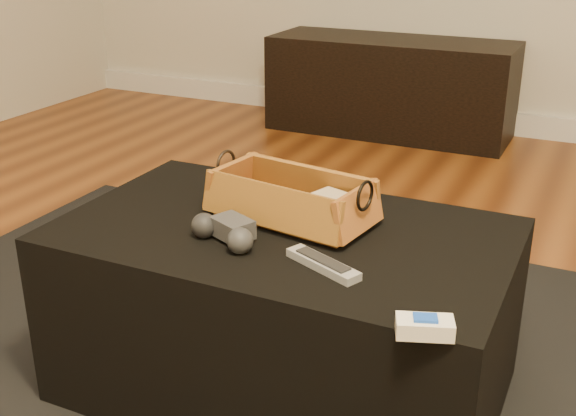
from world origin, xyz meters
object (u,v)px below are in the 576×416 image
at_px(silver_remote, 323,264).
at_px(ottoman, 284,311).
at_px(wicker_basket, 291,201).
at_px(media_cabinet, 390,87).
at_px(cream_gadget, 425,327).
at_px(tv_remote, 281,210).
at_px(game_controller, 226,231).

bearing_deg(silver_remote, ottoman, 137.24).
bearing_deg(ottoman, wicker_basket, 97.53).
relative_size(media_cabinet, ottoman, 1.25).
distance_m(media_cabinet, wicker_basket, 2.29).
bearing_deg(ottoman, cream_gadget, -36.46).
height_order(ottoman, wicker_basket, wicker_basket).
bearing_deg(wicker_basket, tv_remote, -152.14).
height_order(media_cabinet, ottoman, media_cabinet).
xyz_separation_m(silver_remote, cream_gadget, (0.25, -0.15, 0.01)).
height_order(tv_remote, game_controller, game_controller).
distance_m(media_cabinet, tv_remote, 2.29).
bearing_deg(cream_gadget, wicker_basket, 139.30).
bearing_deg(cream_gadget, silver_remote, 148.06).
distance_m(ottoman, game_controller, 0.28).
height_order(media_cabinet, tv_remote, media_cabinet).
bearing_deg(media_cabinet, wicker_basket, -78.17).
xyz_separation_m(wicker_basket, cream_gadget, (0.41, -0.35, -0.03)).
xyz_separation_m(wicker_basket, silver_remote, (0.16, -0.20, -0.04)).
bearing_deg(game_controller, silver_remote, -5.36).
xyz_separation_m(ottoman, tv_remote, (-0.03, 0.04, 0.23)).
relative_size(ottoman, game_controller, 5.61).
xyz_separation_m(game_controller, cream_gadget, (0.48, -0.18, -0.01)).
bearing_deg(wicker_basket, cream_gadget, -40.70).
xyz_separation_m(media_cabinet, ottoman, (0.47, -2.28, -0.02)).
xyz_separation_m(wicker_basket, game_controller, (-0.07, -0.18, -0.02)).
bearing_deg(ottoman, game_controller, -122.83).
xyz_separation_m(game_controller, silver_remote, (0.23, -0.02, -0.02)).
xyz_separation_m(media_cabinet, cream_gadget, (0.88, -2.58, 0.20)).
height_order(media_cabinet, cream_gadget, media_cabinet).
height_order(wicker_basket, game_controller, wicker_basket).
relative_size(silver_remote, cream_gadget, 1.68).
height_order(tv_remote, cream_gadget, same).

